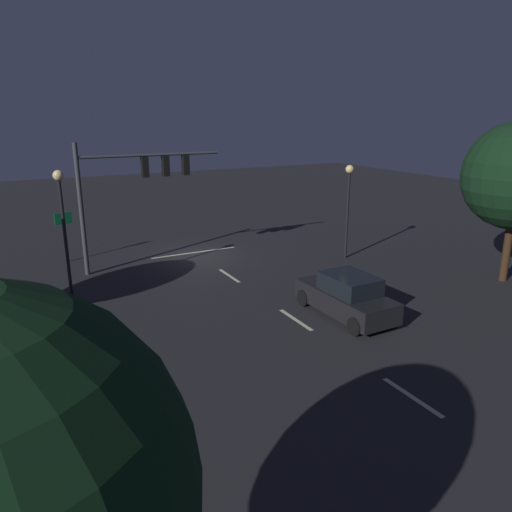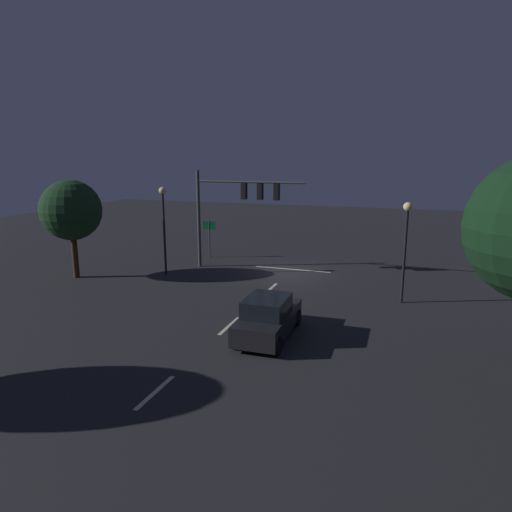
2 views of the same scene
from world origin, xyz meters
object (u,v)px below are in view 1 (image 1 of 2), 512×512
Objects in this scene: street_lamp_left_kerb at (348,194)px; street_lamp_right_kerb at (62,210)px; traffic_signal_assembly at (134,180)px; route_sign at (64,226)px; car_approaching at (346,296)px.

street_lamp_right_kerb is (14.07, -1.14, 0.21)m from street_lamp_left_kerb.
traffic_signal_assembly is 4.88m from route_sign.
car_approaching is 1.63× the size of route_sign.
route_sign is (-0.56, -5.25, -1.79)m from street_lamp_right_kerb.
route_sign is (8.53, -12.78, 1.15)m from car_approaching.
street_lamp_left_kerb is at bearing 175.37° from street_lamp_right_kerb.
street_lamp_right_kerb reaches higher than route_sign.
street_lamp_left_kerb is (-4.98, -6.39, 2.73)m from car_approaching.
traffic_signal_assembly is 2.66× the size of route_sign.
traffic_signal_assembly is 1.33× the size of street_lamp_right_kerb.
car_approaching is at bearing 140.39° from street_lamp_right_kerb.
traffic_signal_assembly is 11.02m from street_lamp_left_kerb.
street_lamp_right_kerb is 5.58m from route_sign.
street_lamp_left_kerb is at bearing 160.44° from traffic_signal_assembly.
street_lamp_right_kerb is at bearing 34.22° from traffic_signal_assembly.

